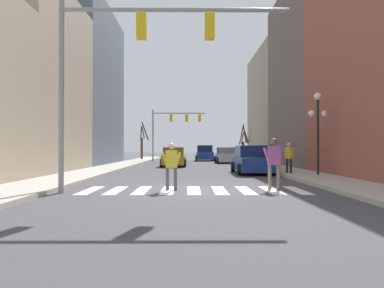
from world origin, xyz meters
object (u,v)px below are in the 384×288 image
traffic_signal_far (172,123)px  pedestrian_waiting_at_curb (271,153)px  car_parked_left_far (252,160)px  street_tree_right_mid (244,142)px  car_driving_away_lane (174,157)px  car_at_intersection (205,154)px  pedestrian_crossing_street (289,155)px  car_parked_right_near (226,156)px  pedestrian_on_right_sidewalk (171,162)px  street_tree_right_near (142,142)px  traffic_signal_near (129,50)px  pedestrian_near_right_corner (274,159)px  street_lamp_right_corner (318,116)px

traffic_signal_far → pedestrian_waiting_at_curb: (7.55, -17.38, -3.20)m
car_parked_left_far → street_tree_right_mid: street_tree_right_mid is taller
car_parked_left_far → pedestrian_waiting_at_curb: pedestrian_waiting_at_curb is taller
car_driving_away_lane → car_at_intersection: (3.05, 13.37, 0.11)m
car_driving_away_lane → car_at_intersection: 13.72m
car_driving_away_lane → pedestrian_crossing_street: pedestrian_crossing_street is taller
car_driving_away_lane → car_parked_right_near: size_ratio=1.05×
car_driving_away_lane → street_tree_right_mid: (7.72, 13.96, 1.44)m
pedestrian_on_right_sidewalk → street_tree_right_near: 33.71m
traffic_signal_near → pedestrian_on_right_sidewalk: (1.37, 0.79, -3.72)m
car_at_intersection → pedestrian_crossing_street: bearing=-171.6°
traffic_signal_far → pedestrian_crossing_street: traffic_signal_far is taller
car_parked_left_far → pedestrian_on_right_sidewalk: bearing=153.9°
car_parked_left_far → pedestrian_crossing_street: bearing=-136.6°
pedestrian_waiting_at_curb → pedestrian_near_right_corner: size_ratio=0.93×
traffic_signal_near → car_parked_left_far: size_ratio=1.59×
street_lamp_right_corner → pedestrian_waiting_at_curb: street_lamp_right_corner is taller
traffic_signal_far → street_lamp_right_corner: (8.31, -24.42, -1.31)m
traffic_signal_near → car_driving_away_lane: traffic_signal_near is taller
car_driving_away_lane → traffic_signal_far: bearing=-176.9°
pedestrian_crossing_street → car_parked_right_near: bearing=-26.3°
pedestrian_waiting_at_curb → street_tree_right_near: 23.80m
street_tree_right_mid → traffic_signal_near: bearing=-104.7°
pedestrian_on_right_sidewalk → street_tree_right_mid: street_tree_right_mid is taller
car_parked_right_near → pedestrian_waiting_at_curb: bearing=-170.5°
pedestrian_on_right_sidewalk → street_lamp_right_corner: bearing=-153.9°
car_driving_away_lane → car_parked_right_near: 8.49m
car_parked_left_far → street_lamp_right_corner: bearing=-139.7°
traffic_signal_near → pedestrian_on_right_sidewalk: traffic_signal_near is taller
car_parked_right_near → pedestrian_on_right_sidewalk: (-4.25, -24.32, 0.24)m
street_lamp_right_corner → street_tree_right_mid: size_ratio=0.97×
pedestrian_waiting_at_curb → pedestrian_near_right_corner: pedestrian_waiting_at_curb is taller
car_driving_away_lane → street_tree_right_mid: bearing=151.1°
street_lamp_right_corner → car_driving_away_lane: 14.39m
street_lamp_right_corner → pedestrian_on_right_sidewalk: (-6.99, -5.41, -2.07)m
traffic_signal_far → street_tree_right_mid: size_ratio=1.44×
car_driving_away_lane → car_parked_right_near: (4.89, 6.94, 0.00)m
pedestrian_waiting_at_curb → car_parked_right_near: bearing=-26.4°
car_parked_right_near → street_tree_right_near: (-9.46, 8.96, 1.46)m
car_driving_away_lane → pedestrian_on_right_sidewalk: pedestrian_on_right_sidewalk is taller
traffic_signal_near → street_lamp_right_corner: 10.54m
car_parked_left_far → pedestrian_near_right_corner: pedestrian_near_right_corner is taller
car_at_intersection → pedestrian_waiting_at_curb: (3.83, -18.31, 0.31)m
traffic_signal_near → traffic_signal_far: size_ratio=1.25×
pedestrian_waiting_at_curb → street_tree_right_mid: size_ratio=0.40×
street_tree_right_mid → car_driving_away_lane: bearing=-118.9°
street_lamp_right_corner → car_parked_left_far: street_lamp_right_corner is taller
car_parked_right_near → car_parked_left_far: car_parked_left_far is taller
street_lamp_right_corner → car_driving_away_lane: bearing=122.5°
car_parked_right_near → pedestrian_crossing_street: size_ratio=2.85×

